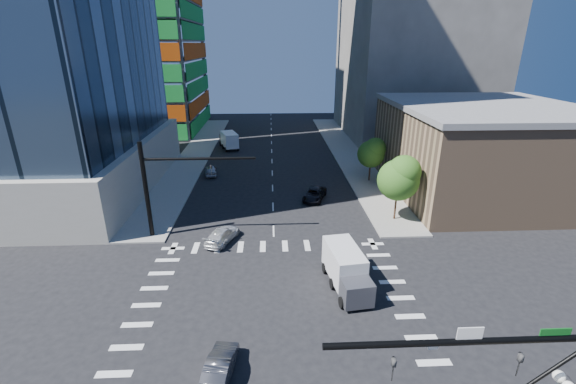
{
  "coord_description": "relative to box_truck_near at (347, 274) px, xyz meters",
  "views": [
    {
      "loc": [
        -0.12,
        -21.6,
        17.04
      ],
      "look_at": [
        1.23,
        8.0,
        5.61
      ],
      "focal_mm": 24.0,
      "sensor_mm": 36.0,
      "label": 1
    }
  ],
  "objects": [
    {
      "name": "construction_building",
      "position": [
        -32.75,
        59.57,
        23.34
      ],
      "size": [
        25.16,
        34.5,
        70.6
      ],
      "color": "slate",
      "rests_on": "ground"
    },
    {
      "name": "sidewalk_nw",
      "position": [
        -17.83,
        37.65,
        -1.2
      ],
      "size": [
        5.0,
        60.0,
        0.15
      ],
      "primitive_type": "cube",
      "color": "gray",
      "rests_on": "ground"
    },
    {
      "name": "car_sb_near",
      "position": [
        -10.05,
        7.82,
        -0.63
      ],
      "size": [
        3.33,
        4.82,
        1.29
      ],
      "primitive_type": "imported",
      "rotation": [
        0.0,
        0.0,
        2.76
      ],
      "color": "silver",
      "rests_on": "ground"
    },
    {
      "name": "signal_mast_nw",
      "position": [
        -15.33,
        9.15,
        4.22
      ],
      "size": [
        10.2,
        0.4,
        9.0
      ],
      "color": "black",
      "rests_on": "sidewalk_nw"
    },
    {
      "name": "tree_south",
      "position": [
        7.3,
        11.55,
        3.41
      ],
      "size": [
        4.16,
        4.16,
        6.82
      ],
      "color": "#382316",
      "rests_on": "sidewalk_ne"
    },
    {
      "name": "car_nb_far",
      "position": [
        -0.46,
        17.64,
        -0.64
      ],
      "size": [
        3.55,
        5.04,
        1.28
      ],
      "primitive_type": "imported",
      "rotation": [
        0.0,
        0.0,
        -0.35
      ],
      "color": "black",
      "rests_on": "ground"
    },
    {
      "name": "box_truck_near",
      "position": [
        0.0,
        0.0,
        0.0
      ],
      "size": [
        3.05,
        5.76,
        2.89
      ],
      "rotation": [
        0.0,
        0.0,
        0.13
      ],
      "color": "black",
      "rests_on": "ground"
    },
    {
      "name": "road_markings",
      "position": [
        -5.33,
        -2.35,
        -1.27
      ],
      "size": [
        20.0,
        20.0,
        0.01
      ],
      "primitive_type": "cube",
      "color": "silver",
      "rests_on": "ground"
    },
    {
      "name": "car_sb_cross",
      "position": [
        -8.43,
        -7.7,
        -0.64
      ],
      "size": [
        1.86,
        4.0,
        1.27
      ],
      "primitive_type": "imported",
      "rotation": [
        0.0,
        0.0,
        3.0
      ],
      "color": "#505055",
      "rests_on": "ground"
    },
    {
      "name": "commercial_building",
      "position": [
        19.67,
        19.65,
        4.04
      ],
      "size": [
        20.5,
        22.5,
        10.6
      ],
      "color": "#907053",
      "rests_on": "ground"
    },
    {
      "name": "ground",
      "position": [
        -5.33,
        -2.35,
        -1.28
      ],
      "size": [
        160.0,
        160.0,
        0.0
      ],
      "primitive_type": "plane",
      "color": "black",
      "rests_on": "ground"
    },
    {
      "name": "sidewalk_ne",
      "position": [
        7.17,
        37.65,
        -1.2
      ],
      "size": [
        5.0,
        60.0,
        0.15
      ],
      "primitive_type": "cube",
      "color": "gray",
      "rests_on": "ground"
    },
    {
      "name": "box_truck_far",
      "position": [
        -12.81,
        42.0,
        0.0
      ],
      "size": [
        3.96,
        5.98,
        2.9
      ],
      "rotation": [
        0.0,
        0.0,
        3.46
      ],
      "color": "black",
      "rests_on": "ground"
    },
    {
      "name": "car_sb_mid",
      "position": [
        -13.83,
        27.26,
        -0.6
      ],
      "size": [
        2.18,
        4.17,
        1.35
      ],
      "primitive_type": "imported",
      "rotation": [
        0.0,
        0.0,
        3.29
      ],
      "color": "#AAABB2",
      "rests_on": "ground"
    },
    {
      "name": "bg_building_ne",
      "position": [
        21.67,
        52.65,
        12.72
      ],
      "size": [
        24.0,
        30.0,
        28.0
      ],
      "primitive_type": "cube",
      "color": "#645F5A",
      "rests_on": "ground"
    },
    {
      "name": "tree_north",
      "position": [
        7.6,
        23.55,
        2.71
      ],
      "size": [
        3.54,
        3.52,
        5.78
      ],
      "color": "#382316",
      "rests_on": "sidewalk_ne"
    }
  ]
}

